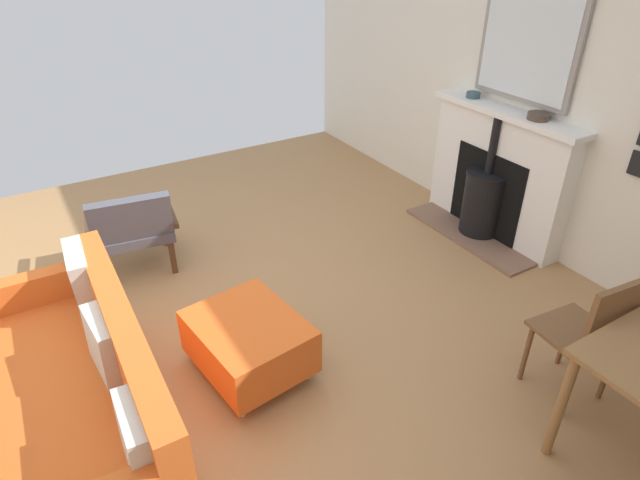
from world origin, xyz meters
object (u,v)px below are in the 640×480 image
(dining_chair_near_fireplace, at_px, (591,331))
(sofa, at_px, (77,393))
(ottoman, at_px, (249,341))
(fireplace, at_px, (494,181))
(mantel_bowl_far, at_px, (538,116))
(mantel_bowl_near, at_px, (473,94))
(armchair_accent, at_px, (132,226))

(dining_chair_near_fireplace, bearing_deg, sofa, -25.35)
(ottoman, bearing_deg, sofa, 0.25)
(ottoman, xyz_separation_m, dining_chair_near_fireplace, (-1.55, 1.21, 0.28))
(fireplace, distance_m, mantel_bowl_far, 0.73)
(fireplace, bearing_deg, mantel_bowl_near, -92.33)
(mantel_bowl_far, distance_m, dining_chair_near_fireplace, 1.89)
(sofa, bearing_deg, dining_chair_near_fireplace, 154.65)
(mantel_bowl_far, bearing_deg, armchair_accent, -23.99)
(mantel_bowl_far, height_order, armchair_accent, mantel_bowl_far)
(fireplace, bearing_deg, mantel_bowl_far, 93.13)
(armchair_accent, bearing_deg, fireplace, 160.93)
(sofa, distance_m, dining_chair_near_fireplace, 2.81)
(mantel_bowl_near, xyz_separation_m, dining_chair_near_fireplace, (1.08, 2.11, -0.65))
(sofa, height_order, dining_chair_near_fireplace, dining_chair_near_fireplace)
(fireplace, distance_m, dining_chair_near_fireplace, 2.01)
(fireplace, height_order, mantel_bowl_far, mantel_bowl_far)
(sofa, xyz_separation_m, armchair_accent, (-0.68, -1.52, 0.07))
(mantel_bowl_far, height_order, sofa, mantel_bowl_far)
(fireplace, relative_size, mantel_bowl_near, 12.03)
(fireplace, height_order, armchair_accent, fireplace)
(mantel_bowl_far, distance_m, ottoman, 2.80)
(fireplace, bearing_deg, sofa, 8.07)
(ottoman, height_order, dining_chair_near_fireplace, dining_chair_near_fireplace)
(mantel_bowl_near, relative_size, ottoman, 0.15)
(fireplace, xyz_separation_m, sofa, (3.59, 0.51, -0.17))
(mantel_bowl_near, relative_size, sofa, 0.07)
(mantel_bowl_near, height_order, armchair_accent, mantel_bowl_near)
(fireplace, xyz_separation_m, ottoman, (2.61, 0.51, -0.27))
(fireplace, xyz_separation_m, mantel_bowl_far, (-0.02, 0.30, 0.67))
(mantel_bowl_near, xyz_separation_m, ottoman, (2.63, 0.90, -0.93))
(ottoman, distance_m, armchair_accent, 1.55)
(mantel_bowl_far, relative_size, ottoman, 0.21)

